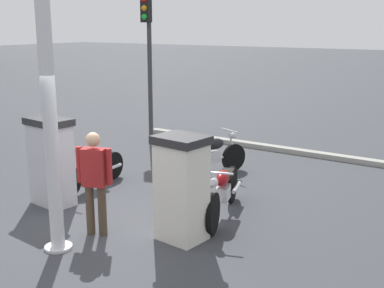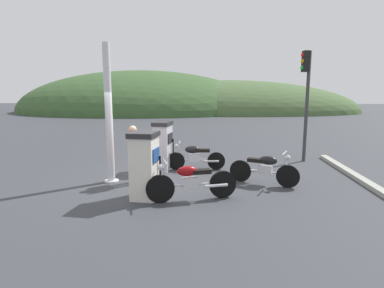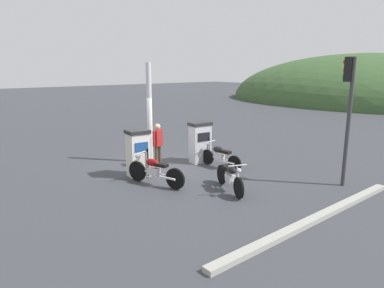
{
  "view_description": "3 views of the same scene",
  "coord_description": "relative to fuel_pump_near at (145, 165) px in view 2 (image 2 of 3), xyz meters",
  "views": [
    {
      "loc": [
        -5.64,
        -5.34,
        3.17
      ],
      "look_at": [
        1.94,
        -0.45,
        1.0
      ],
      "focal_mm": 46.97,
      "sensor_mm": 36.0,
      "label": 1
    },
    {
      "loc": [
        1.77,
        -8.47,
        2.51
      ],
      "look_at": [
        1.24,
        -0.15,
        1.12
      ],
      "focal_mm": 29.22,
      "sensor_mm": 36.0,
      "label": 2
    },
    {
      "loc": [
        9.99,
        -7.32,
        3.59
      ],
      "look_at": [
        1.8,
        -0.38,
        1.24
      ],
      "focal_mm": 32.49,
      "sensor_mm": 36.0,
      "label": 3
    }
  ],
  "objects": [
    {
      "name": "road_edge_kerb",
      "position": [
        5.8,
        1.39,
        -0.75
      ],
      "size": [
        0.35,
        7.13,
        0.12
      ],
      "color": "#9E9E93",
      "rests_on": "ground"
    },
    {
      "name": "motorcycle_far_pump",
      "position": [
        1.04,
        2.83,
        -0.36
      ],
      "size": [
        1.89,
        0.56,
        0.93
      ],
      "color": "black",
      "rests_on": "ground"
    },
    {
      "name": "fuel_pump_far",
      "position": [
        -0.0,
        2.78,
        -0.01
      ],
      "size": [
        0.64,
        0.9,
        1.57
      ],
      "color": "silver",
      "rests_on": "ground"
    },
    {
      "name": "attendant_person",
      "position": [
        -0.57,
        1.2,
        0.11
      ],
      "size": [
        0.31,
        0.57,
        1.61
      ],
      "color": "#473828",
      "rests_on": "ground"
    },
    {
      "name": "canopy_support_pole",
      "position": [
        -1.25,
        1.31,
        1.02
      ],
      "size": [
        0.4,
        0.4,
        3.8
      ],
      "color": "silver",
      "rests_on": "ground"
    },
    {
      "name": "distant_hill_main",
      "position": [
        3.24,
        32.92,
        -0.81
      ],
      "size": [
        33.1,
        16.62,
        7.92
      ],
      "color": "#476038",
      "rests_on": "ground"
    },
    {
      "name": "motorcycle_near_pump",
      "position": [
        1.1,
        -0.09,
        -0.35
      ],
      "size": [
        2.08,
        0.82,
        0.97
      ],
      "color": "black",
      "rests_on": "ground"
    },
    {
      "name": "motorcycle_extra",
      "position": [
        3.02,
        1.29,
        -0.34
      ],
      "size": [
        1.79,
        0.9,
        0.94
      ],
      "color": "black",
      "rests_on": "ground"
    },
    {
      "name": "fuel_pump_near",
      "position": [
        0.0,
        0.0,
        0.0
      ],
      "size": [
        0.71,
        0.79,
        1.59
      ],
      "color": "silver",
      "rests_on": "ground"
    },
    {
      "name": "ground_plane",
      "position": [
        -0.2,
        1.39,
        -0.81
      ],
      "size": [
        120.0,
        120.0,
        0.0
      ],
      "primitive_type": "plane",
      "color": "#383A3F"
    },
    {
      "name": "distant_hill_secondary",
      "position": [
        -7.74,
        33.81,
        -0.81
      ],
      "size": [
        31.57,
        23.57,
        10.44
      ],
      "color": "#38562D",
      "rests_on": "ground"
    },
    {
      "name": "roadside_traffic_light",
      "position": [
        4.88,
        4.35,
        1.86
      ],
      "size": [
        0.39,
        0.27,
        3.92
      ],
      "color": "#38383A",
      "rests_on": "ground"
    }
  ]
}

